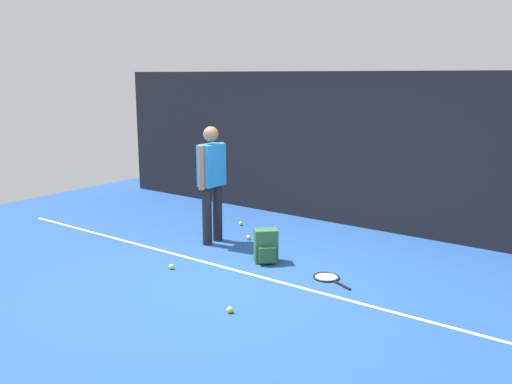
% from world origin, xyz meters
% --- Properties ---
extents(ground_plane, '(12.00, 12.00, 0.00)m').
position_xyz_m(ground_plane, '(0.00, 0.00, 0.00)').
color(ground_plane, '#234C93').
extents(back_fence, '(10.00, 0.10, 2.47)m').
position_xyz_m(back_fence, '(0.00, 3.00, 1.23)').
color(back_fence, black).
rests_on(back_fence, ground).
extents(court_line, '(9.00, 0.05, 0.00)m').
position_xyz_m(court_line, '(0.00, 0.21, 0.00)').
color(court_line, white).
rests_on(court_line, ground).
extents(tennis_player, '(0.23, 0.53, 1.70)m').
position_xyz_m(tennis_player, '(-1.18, 0.94, 0.97)').
color(tennis_player, black).
rests_on(tennis_player, ground).
extents(tennis_racket, '(0.63, 0.43, 0.03)m').
position_xyz_m(tennis_racket, '(0.90, 0.64, 0.01)').
color(tennis_racket, black).
rests_on(tennis_racket, ground).
extents(backpack, '(0.38, 0.38, 0.44)m').
position_xyz_m(backpack, '(-0.05, 0.69, 0.21)').
color(backpack, '#2D6038').
rests_on(backpack, ground).
extents(tennis_ball_near_player, '(0.07, 0.07, 0.07)m').
position_xyz_m(tennis_ball_near_player, '(-0.84, 1.35, 0.03)').
color(tennis_ball_near_player, '#CCE033').
rests_on(tennis_ball_near_player, ground).
extents(tennis_ball_by_fence, '(0.07, 0.07, 0.07)m').
position_xyz_m(tennis_ball_by_fence, '(-0.86, -0.24, 0.03)').
color(tennis_ball_by_fence, '#CCE033').
rests_on(tennis_ball_by_fence, ground).
extents(tennis_ball_mid_court, '(0.07, 0.07, 0.07)m').
position_xyz_m(tennis_ball_mid_court, '(0.55, -0.81, 0.03)').
color(tennis_ball_mid_court, '#CCE033').
rests_on(tennis_ball_mid_court, ground).
extents(tennis_ball_far_left, '(0.07, 0.07, 0.07)m').
position_xyz_m(tennis_ball_far_left, '(-1.41, 1.90, 0.03)').
color(tennis_ball_far_left, '#CCE033').
rests_on(tennis_ball_far_left, ground).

